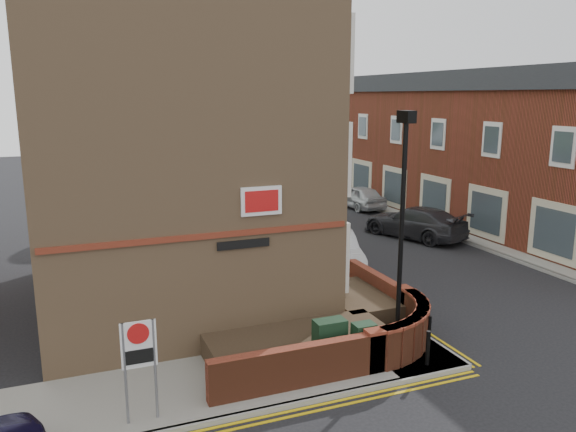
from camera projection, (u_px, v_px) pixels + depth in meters
The scene contains 27 objects.
ground at pixel (365, 391), 13.11m from camera, with size 120.00×120.00×0.00m, color black.
pavement_corner at pixel (203, 387), 13.21m from camera, with size 13.00×3.00×0.12m, color gray.
pavement_main at pixel (244, 231), 28.36m from camera, with size 2.00×32.00×0.12m, color gray.
pavement_far at pixel (461, 225), 29.58m from camera, with size 4.00×40.00×0.12m, color gray.
kerb_side at pixel (219, 420), 11.84m from camera, with size 13.00×0.15×0.12m, color gray.
kerb_main_near at pixel (263, 229), 28.72m from camera, with size 0.15×32.00×0.12m, color gray.
kerb_main_far at pixel (429, 229), 28.86m from camera, with size 0.15×40.00×0.12m, color gray.
yellow_lines_side at pixel (222, 429), 11.63m from camera, with size 13.00×0.28×0.01m, color gold.
yellow_lines_main at pixel (268, 230), 28.82m from camera, with size 0.28×32.00×0.01m, color gold.
corner_building at pixel (171, 113), 18.05m from camera, with size 8.95×10.40×13.60m.
garden_wall at pixel (320, 348), 15.38m from camera, with size 6.80×6.00×1.20m, color brown, non-canonical shape.
lamppost at pixel (401, 235), 14.07m from camera, with size 0.25×0.50×6.30m.
utility_cabinet_large at pixel (330, 342), 14.03m from camera, with size 0.80×0.45×1.20m, color black.
utility_cabinet_small at pixel (364, 344), 14.06m from camera, with size 0.55×0.40×1.10m, color black.
bollard_near at pixel (428, 348), 14.07m from camera, with size 0.11×0.11×0.90m, color black.
bollard_far at pixel (429, 332), 15.01m from camera, with size 0.11×0.11×0.90m, color black.
zone_sign at pixel (139, 353), 11.42m from camera, with size 0.72×0.07×2.20m.
far_terrace at pixel (442, 143), 32.92m from camera, with size 5.40×30.40×8.00m.
far_terrace_cream at pixel (303, 125), 52.01m from camera, with size 5.40×12.40×8.00m.
tree_near at pixel (255, 142), 25.61m from camera, with size 3.64×3.65×6.70m.
tree_mid at pixel (212, 123), 32.78m from camera, with size 4.03×4.03×7.42m.
tree_far at pixel (185, 122), 40.11m from camera, with size 3.81×3.81×7.00m.
traffic_light_assembly at pixel (208, 159), 36.12m from camera, with size 0.20×0.16×4.20m.
silver_car_near at pixel (334, 249), 22.44m from camera, with size 1.57×4.51×1.49m, color #B7BAC0.
red_car_main at pixel (286, 207), 30.95m from camera, with size 2.48×5.38×1.49m, color maroon.
grey_car_far at pixel (415, 222), 27.16m from camera, with size 2.13×5.23×1.52m, color #2A2A2F.
silver_car_far at pixel (359, 197), 34.26m from camera, with size 1.68×4.17×1.42m, color silver.
Camera 1 is at (-6.06, -10.46, 6.77)m, focal length 35.00 mm.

